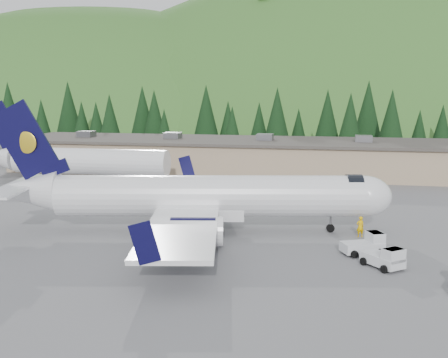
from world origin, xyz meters
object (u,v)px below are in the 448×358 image
(baggage_tug_a, at_px, (366,244))
(baggage_tug_b, at_px, (385,259))
(ramp_worker, at_px, (360,227))
(second_airliner, at_px, (70,160))
(airliner, at_px, (199,197))
(terminal_building, at_px, (233,155))

(baggage_tug_a, relative_size, baggage_tug_b, 1.06)
(ramp_worker, bearing_deg, second_airliner, -51.06)
(airliner, xyz_separation_m, baggage_tug_b, (15.95, -7.64, -2.48))
(airliner, distance_m, baggage_tug_b, 17.86)
(baggage_tug_a, xyz_separation_m, ramp_worker, (-0.27, 5.19, 0.16))
(ramp_worker, bearing_deg, baggage_tug_a, 70.82)
(airliner, height_order, baggage_tug_b, airliner)
(terminal_building, bearing_deg, baggage_tug_b, -66.52)
(airliner, relative_size, second_airliner, 1.33)
(baggage_tug_b, bearing_deg, second_airliner, -167.58)
(baggage_tug_b, bearing_deg, baggage_tug_a, 158.51)
(baggage_tug_a, distance_m, terminal_building, 46.29)
(baggage_tug_b, xyz_separation_m, terminal_building, (-19.91, 45.85, 1.87))
(baggage_tug_a, distance_m, baggage_tug_b, 3.75)
(airliner, bearing_deg, terminal_building, 84.98)
(airliner, bearing_deg, second_airliner, 126.14)
(terminal_building, distance_m, ramp_worker, 41.47)
(baggage_tug_a, bearing_deg, baggage_tug_b, -95.15)
(airliner, xyz_separation_m, terminal_building, (-3.96, 38.20, -0.61))
(baggage_tug_b, bearing_deg, ramp_worker, 149.07)
(terminal_building, relative_size, ramp_worker, 37.71)
(baggage_tug_b, bearing_deg, airliner, -156.34)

